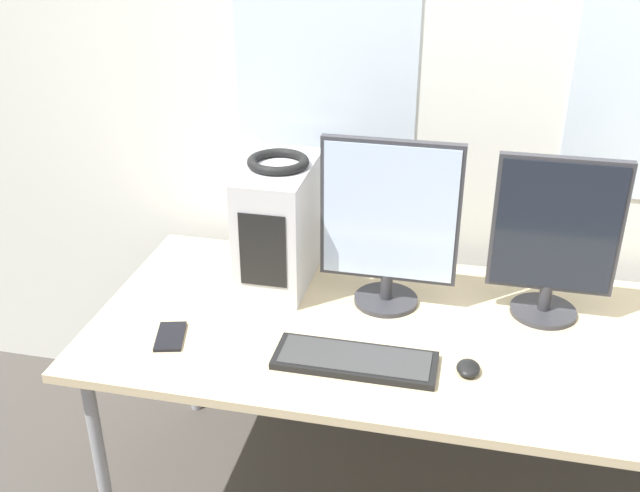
# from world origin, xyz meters

# --- Properties ---
(wall_back) EXTENTS (8.00, 0.07, 2.70)m
(wall_back) POSITION_xyz_m (0.00, 1.02, 1.35)
(wall_back) COLOR silver
(wall_back) RESTS_ON ground_plane
(desk) EXTENTS (2.25, 0.89, 0.74)m
(desk) POSITION_xyz_m (0.00, 0.44, 0.70)
(desk) COLOR #D1BA8E
(desk) RESTS_ON ground_plane
(pc_tower) EXTENTS (0.21, 0.39, 0.40)m
(pc_tower) POSITION_xyz_m (-0.63, 0.66, 0.94)
(pc_tower) COLOR silver
(pc_tower) RESTS_ON desk
(headphones) EXTENTS (0.19, 0.19, 0.03)m
(headphones) POSITION_xyz_m (-0.63, 0.66, 1.15)
(headphones) COLOR black
(headphones) RESTS_ON pc_tower
(monitor_main) EXTENTS (0.42, 0.20, 0.54)m
(monitor_main) POSITION_xyz_m (-0.26, 0.58, 1.02)
(monitor_main) COLOR #333338
(monitor_main) RESTS_ON desk
(monitor_right_near) EXTENTS (0.37, 0.20, 0.51)m
(monitor_right_near) POSITION_xyz_m (0.22, 0.62, 1.00)
(monitor_right_near) COLOR #333338
(monitor_right_near) RESTS_ON desk
(keyboard) EXTENTS (0.45, 0.16, 0.02)m
(keyboard) POSITION_xyz_m (-0.30, 0.24, 0.75)
(keyboard) COLOR black
(keyboard) RESTS_ON desk
(mouse) EXTENTS (0.06, 0.08, 0.03)m
(mouse) POSITION_xyz_m (0.01, 0.26, 0.76)
(mouse) COLOR black
(mouse) RESTS_ON desk
(cell_phone) EXTENTS (0.11, 0.16, 0.01)m
(cell_phone) POSITION_xyz_m (-0.85, 0.24, 0.75)
(cell_phone) COLOR black
(cell_phone) RESTS_ON desk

